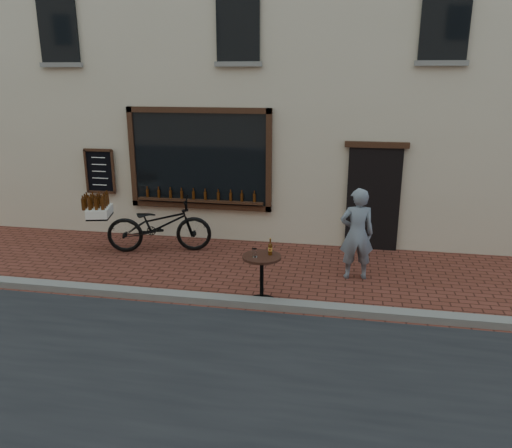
# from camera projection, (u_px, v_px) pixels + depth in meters

# --- Properties ---
(ground) EXTENTS (90.00, 90.00, 0.00)m
(ground) POSITION_uv_depth(u_px,v_px,m) (255.00, 312.00, 7.95)
(ground) COLOR #5C291D
(ground) RESTS_ON ground
(kerb) EXTENTS (90.00, 0.25, 0.12)m
(kerb) POSITION_uv_depth(u_px,v_px,m) (257.00, 303.00, 8.13)
(kerb) COLOR slate
(kerb) RESTS_ON ground
(shop_building) EXTENTS (28.00, 6.20, 10.00)m
(shop_building) POSITION_uv_depth(u_px,v_px,m) (302.00, 19.00, 12.65)
(shop_building) COLOR beige
(shop_building) RESTS_ON ground
(cargo_bicycle) EXTENTS (2.64, 1.32, 1.24)m
(cargo_bicycle) POSITION_uv_depth(u_px,v_px,m) (157.00, 225.00, 10.57)
(cargo_bicycle) COLOR black
(cargo_bicycle) RESTS_ON ground
(bistro_table) EXTENTS (0.64, 0.64, 1.09)m
(bistro_table) POSITION_uv_depth(u_px,v_px,m) (262.00, 269.00, 8.13)
(bistro_table) COLOR black
(bistro_table) RESTS_ON ground
(pedestrian) EXTENTS (0.68, 0.51, 1.71)m
(pedestrian) POSITION_uv_depth(u_px,v_px,m) (357.00, 234.00, 9.07)
(pedestrian) COLOR slate
(pedestrian) RESTS_ON ground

